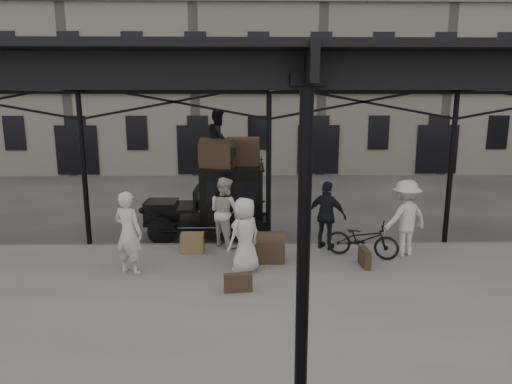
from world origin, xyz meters
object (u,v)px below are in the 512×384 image
taxi (221,198)px  steamer_trunk_roof_near (217,155)px  steamer_trunk_platform (266,249)px  porter_left (128,233)px  bicycle (362,239)px  porter_official (327,215)px

taxi → steamer_trunk_roof_near: (-0.08, -0.25, 1.33)m
steamer_trunk_roof_near → steamer_trunk_platform: 3.34m
taxi → steamer_trunk_platform: taxi is taller
porter_left → bicycle: (5.67, 0.98, -0.50)m
porter_left → steamer_trunk_roof_near: size_ratio=2.03×
porter_left → steamer_trunk_roof_near: bearing=-97.9°
taxi → porter_official: size_ratio=1.98×
steamer_trunk_platform → steamer_trunk_roof_near: bearing=122.3°
steamer_trunk_roof_near → steamer_trunk_platform: bearing=-45.2°
bicycle → steamer_trunk_platform: size_ratio=2.10×
porter_left → porter_official: porter_left is taller
steamer_trunk_roof_near → bicycle: bearing=-13.3°
taxi → bicycle: (3.72, -2.24, -0.58)m
porter_official → bicycle: 1.15m
porter_left → porter_official: bearing=-136.9°
bicycle → taxi: bearing=80.6°
steamer_trunk_roof_near → taxi: bearing=86.2°
taxi → porter_left: taxi is taller
porter_left → steamer_trunk_platform: bearing=-143.3°
porter_official → steamer_trunk_roof_near: 3.58m
porter_left → bicycle: size_ratio=1.07×
steamer_trunk_platform → bicycle: bearing=8.1°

